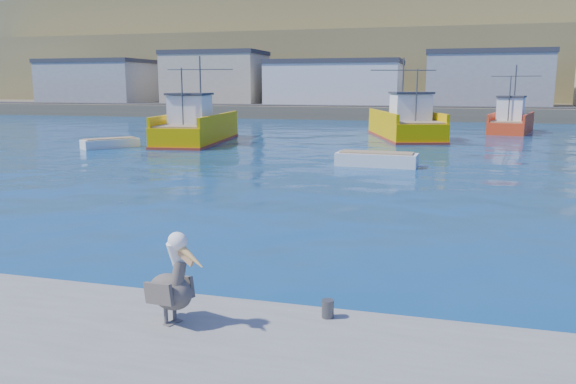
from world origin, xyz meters
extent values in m
plane|color=navy|center=(0.00, 0.00, 0.00)|extent=(260.00, 260.00, 0.00)
cylinder|color=#4C4C4C|center=(3.00, -3.40, 0.65)|extent=(0.20, 0.20, 0.30)
cube|color=brown|center=(0.00, 72.00, 0.80)|extent=(160.00, 30.00, 1.60)
cube|color=brown|center=(0.00, 98.00, 6.00)|extent=(180.00, 40.00, 14.00)
cube|color=brown|center=(0.00, 118.00, 11.00)|extent=(200.00, 40.00, 24.00)
cube|color=#2D2D2D|center=(0.00, 61.00, 1.65)|extent=(150.00, 5.00, 0.10)
cube|color=gray|center=(-48.00, 67.00, 4.60)|extent=(16.00, 10.00, 6.00)
cube|color=#333338|center=(-48.00, 67.00, 7.90)|extent=(16.32, 10.20, 0.60)
cube|color=tan|center=(-28.00, 67.00, 5.10)|extent=(14.00, 9.00, 7.00)
cube|color=#333338|center=(-28.00, 67.00, 8.90)|extent=(14.28, 9.18, 0.60)
cube|color=silver|center=(-10.00, 67.00, 4.35)|extent=(18.00, 11.00, 5.50)
cube|color=#333338|center=(-10.00, 67.00, 7.40)|extent=(18.36, 11.22, 0.60)
cube|color=gray|center=(10.00, 67.00, 4.85)|extent=(15.00, 10.00, 6.50)
cube|color=#333338|center=(10.00, 67.00, 8.40)|extent=(15.30, 10.20, 0.60)
cube|color=#DAAA00|center=(-13.18, 27.36, 0.71)|extent=(5.03, 11.37, 1.43)
cube|color=#DAAA00|center=(-11.47, 27.58, 1.78)|extent=(1.58, 10.71, 0.70)
cube|color=#DAAA00|center=(-14.88, 27.14, 1.78)|extent=(1.58, 10.71, 0.70)
cube|color=#9C311B|center=(-13.18, 27.36, 0.05)|extent=(5.13, 11.60, 0.25)
cube|color=#8C7251|center=(-13.18, 27.36, 1.48)|extent=(4.68, 10.90, 0.10)
cube|color=white|center=(-12.97, 25.72, 2.53)|extent=(2.89, 3.05, 2.00)
cube|color=#333338|center=(-12.97, 25.72, 3.63)|extent=(3.12, 3.40, 0.15)
cylinder|color=#4C4C4C|center=(-13.32, 28.45, 3.93)|extent=(0.13, 0.13, 5.00)
cylinder|color=#4C4C4C|center=(-12.76, 24.09, 3.43)|extent=(0.11, 0.11, 4.00)
cylinder|color=#4C4C4C|center=(-13.32, 28.45, 5.43)|extent=(5.10, 0.73, 0.08)
cube|color=#DAAA00|center=(1.73, 35.16, 0.73)|extent=(7.06, 11.94, 1.47)
cube|color=#DAAA00|center=(3.49, 35.70, 1.82)|extent=(3.49, 10.65, 0.70)
cube|color=#DAAA00|center=(-0.02, 34.62, 1.82)|extent=(3.49, 10.65, 0.70)
cube|color=#9C311B|center=(1.73, 35.16, 0.05)|extent=(7.21, 12.18, 0.25)
cube|color=#8C7251|center=(1.73, 35.16, 1.52)|extent=(6.63, 11.42, 0.10)
cube|color=white|center=(2.23, 33.54, 2.57)|extent=(3.44, 3.50, 2.00)
cube|color=#333338|center=(2.23, 33.54, 3.67)|extent=(3.73, 3.89, 0.15)
cylinder|color=#4C4C4C|center=(1.40, 36.24, 3.97)|extent=(0.15, 0.15, 5.00)
cylinder|color=#4C4C4C|center=(2.73, 31.92, 3.47)|extent=(0.13, 0.13, 4.00)
cylinder|color=#4C4C4C|center=(1.40, 36.24, 5.47)|extent=(5.24, 1.69, 0.08)
cube|color=red|center=(10.81, 43.17, 0.53)|extent=(4.85, 8.67, 1.06)
cube|color=red|center=(12.22, 42.84, 1.41)|extent=(2.00, 7.86, 0.70)
cube|color=red|center=(9.40, 43.49, 1.41)|extent=(2.00, 7.86, 0.70)
cube|color=#8C7251|center=(10.81, 43.17, 1.11)|extent=(4.54, 8.30, 0.10)
cube|color=white|center=(10.53, 41.97, 2.16)|extent=(2.56, 2.48, 2.00)
cube|color=#333338|center=(10.53, 41.97, 3.26)|extent=(2.76, 2.76, 0.15)
cylinder|color=#4C4C4C|center=(11.00, 43.96, 3.56)|extent=(0.14, 0.14, 5.00)
cylinder|color=#4C4C4C|center=(10.25, 40.77, 3.06)|extent=(0.12, 0.12, 4.00)
cylinder|color=#4C4C4C|center=(11.00, 43.96, 5.06)|extent=(4.20, 1.05, 0.08)
cube|color=silver|center=(-17.33, 22.08, 0.24)|extent=(3.36, 3.78, 0.75)
cube|color=#8C7251|center=(-17.33, 22.08, 0.64)|extent=(2.90, 3.31, 0.08)
cube|color=silver|center=(1.39, 17.95, 0.27)|extent=(4.34, 1.72, 0.85)
cube|color=#8C7251|center=(1.39, 17.95, 0.73)|extent=(3.90, 1.38, 0.09)
cylinder|color=#595451|center=(0.57, -4.34, 0.64)|extent=(0.08, 0.08, 0.29)
cube|color=#595451|center=(0.61, -4.36, 0.51)|extent=(0.18, 0.16, 0.02)
cylinder|color=#595451|center=(0.63, -4.17, 0.64)|extent=(0.08, 0.08, 0.29)
cube|color=#595451|center=(0.68, -4.19, 0.51)|extent=(0.18, 0.16, 0.02)
ellipsoid|color=#38332D|center=(0.62, -4.27, 1.02)|extent=(0.96, 0.77, 0.58)
cube|color=#38332D|center=(0.52, -4.46, 1.05)|extent=(0.63, 0.29, 0.42)
cube|color=#38332D|center=(0.68, -4.05, 1.05)|extent=(0.63, 0.29, 0.42)
cube|color=#38332D|center=(0.28, -4.13, 0.96)|extent=(0.26, 0.23, 0.12)
cylinder|color=#38332D|center=(0.81, -4.34, 1.34)|extent=(0.29, 0.35, 0.46)
cylinder|color=white|center=(0.76, -4.32, 1.68)|extent=(0.28, 0.34, 0.43)
ellipsoid|color=white|center=(0.82, -4.34, 1.89)|extent=(0.41, 0.37, 0.29)
cone|color=gold|center=(1.06, -4.43, 1.71)|extent=(0.59, 0.34, 0.40)
cube|color=tan|center=(0.97, -4.40, 1.67)|extent=(0.35, 0.17, 0.25)
camera|label=1|loc=(4.65, -11.93, 4.25)|focal=35.00mm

